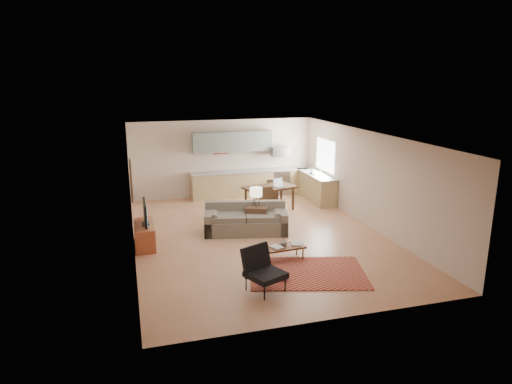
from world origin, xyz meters
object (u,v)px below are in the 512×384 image
object	(u,v)px
armchair	(266,270)
dining_table	(270,199)
sofa	(246,219)
coffee_table	(281,253)
tv_credenza	(144,235)
console_table	(256,219)

from	to	relation	value
armchair	dining_table	size ratio (longest dim) A/B	0.56
sofa	coffee_table	distance (m)	2.11
dining_table	tv_credenza	bearing A→B (deg)	-167.83
armchair	dining_table	xyz separation A→B (m)	(1.77, 5.31, -0.05)
dining_table	console_table	bearing A→B (deg)	-134.10
sofa	tv_credenza	world-z (taller)	sofa
tv_credenza	coffee_table	bearing A→B (deg)	-31.26
sofa	armchair	bearing A→B (deg)	-85.63
armchair	console_table	bearing A→B (deg)	52.56
armchair	console_table	size ratio (longest dim) A/B	1.28
tv_credenza	dining_table	bearing A→B (deg)	27.69
sofa	armchair	world-z (taller)	armchair
armchair	console_table	distance (m)	3.67
tv_credenza	console_table	world-z (taller)	console_table
console_table	sofa	bearing A→B (deg)	-141.00
coffee_table	armchair	xyz separation A→B (m)	(-0.80, -1.40, 0.27)
coffee_table	tv_credenza	bearing A→B (deg)	143.66
coffee_table	armchair	distance (m)	1.64
sofa	tv_credenza	distance (m)	2.73
tv_credenza	sofa	bearing A→B (deg)	5.25
coffee_table	dining_table	distance (m)	4.04
armchair	dining_table	distance (m)	5.60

